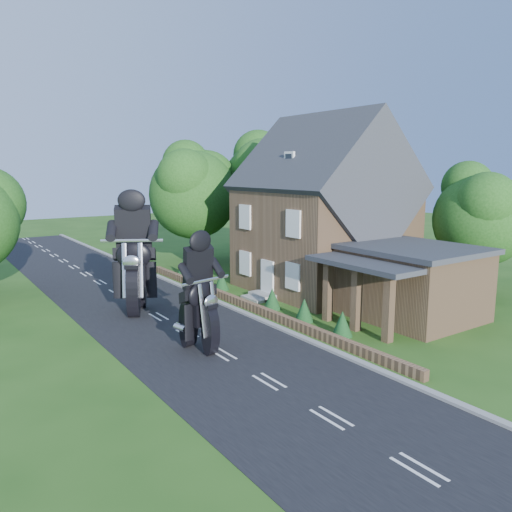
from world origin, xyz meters
TOP-DOWN VIEW (x-y plane):
  - ground at (0.00, 0.00)m, footprint 120.00×120.00m
  - road at (0.00, 0.00)m, footprint 7.00×80.00m
  - kerb at (3.65, 0.00)m, footprint 0.30×80.00m
  - garden_wall at (4.30, 5.00)m, footprint 0.30×22.00m
  - house at (10.49, 6.00)m, footprint 9.54×8.64m
  - annex at (9.87, -0.80)m, footprint 7.05×5.94m
  - tree_annex_side at (17.13, 0.10)m, footprint 5.64×5.20m
  - tree_house_right at (16.65, 8.62)m, footprint 6.51×6.00m
  - tree_behind_house at (14.18, 16.14)m, footprint 7.81×7.20m
  - tree_behind_left at (8.16, 17.13)m, footprint 6.94×6.40m
  - shrub_a at (5.30, -1.00)m, footprint 0.90×0.90m
  - shrub_b at (5.30, 1.50)m, footprint 0.90×0.90m
  - shrub_c at (5.30, 4.00)m, footprint 0.90×0.90m
  - shrub_d at (5.30, 9.00)m, footprint 0.90×0.90m
  - shrub_e at (5.30, 11.50)m, footprint 0.90×0.90m
  - shrub_f at (5.30, 14.00)m, footprint 0.90×0.90m
  - motorcycle_lead at (-0.54, 0.86)m, footprint 0.69×1.58m
  - motorcycle_follow at (-0.59, 7.29)m, footprint 1.41×1.93m

SIDE VIEW (x-z plane):
  - ground at x=0.00m, z-range 0.00..0.00m
  - road at x=0.00m, z-range 0.00..0.02m
  - kerb at x=3.65m, z-range 0.00..0.12m
  - garden_wall at x=4.30m, z-range 0.00..0.40m
  - shrub_a at x=5.30m, z-range 0.00..1.10m
  - shrub_b at x=5.30m, z-range 0.00..1.10m
  - shrub_c at x=5.30m, z-range 0.00..1.10m
  - shrub_d at x=5.30m, z-range 0.00..1.10m
  - shrub_e at x=5.30m, z-range 0.00..1.10m
  - shrub_f at x=5.30m, z-range 0.00..1.10m
  - motorcycle_lead at x=-0.54m, z-range 0.00..1.42m
  - motorcycle_follow at x=-0.59m, z-range 0.00..1.82m
  - annex at x=9.87m, z-range 0.05..3.49m
  - house at x=10.49m, z-range -0.78..9.46m
  - tree_annex_side at x=17.13m, z-range 0.95..8.43m
  - tree_house_right at x=16.65m, z-range 0.99..9.39m
  - tree_behind_left at x=8.16m, z-range 1.15..10.31m
  - tree_behind_house at x=14.18m, z-range 1.19..11.27m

